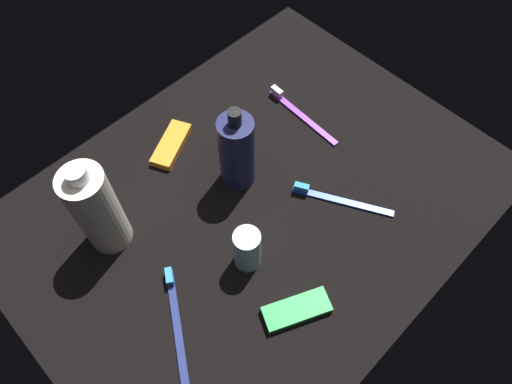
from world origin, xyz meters
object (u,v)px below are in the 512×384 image
at_px(lotion_bottle, 237,152).
at_px(deodorant_stick, 247,249).
at_px(toothbrush_blue, 337,199).
at_px(toothbrush_navy, 176,317).
at_px(snack_bar_orange, 171,145).
at_px(bodywash_bottle, 97,209).
at_px(snack_bar_green, 297,310).
at_px(toothbrush_purple, 299,112).

bearing_deg(lotion_bottle, deodorant_stick, -128.01).
xyz_separation_m(toothbrush_blue, toothbrush_navy, (-0.33, 0.04, 0.00)).
distance_m(deodorant_stick, toothbrush_blue, 0.20).
bearing_deg(snack_bar_orange, bodywash_bottle, 174.43).
bearing_deg(snack_bar_green, bodywash_bottle, 137.71).
bearing_deg(snack_bar_orange, toothbrush_navy, -154.82).
xyz_separation_m(lotion_bottle, snack_bar_green, (-0.11, -0.24, -0.07)).
relative_size(lotion_bottle, deodorant_stick, 2.04).
height_order(bodywash_bottle, snack_bar_green, bodywash_bottle).
relative_size(bodywash_bottle, toothbrush_navy, 1.25).
xyz_separation_m(toothbrush_purple, toothbrush_navy, (-0.43, -0.14, 0.00)).
height_order(toothbrush_purple, snack_bar_green, toothbrush_purple).
relative_size(lotion_bottle, toothbrush_navy, 1.13).
xyz_separation_m(toothbrush_purple, toothbrush_blue, (-0.10, -0.18, 0.00)).
distance_m(lotion_bottle, deodorant_stick, 0.17).
relative_size(deodorant_stick, snack_bar_green, 0.85).
relative_size(toothbrush_blue, toothbrush_navy, 1.03).
xyz_separation_m(lotion_bottle, snack_bar_orange, (-0.04, 0.14, -0.07)).
height_order(bodywash_bottle, toothbrush_blue, bodywash_bottle).
bearing_deg(toothbrush_navy, bodywash_bottle, 86.17).
bearing_deg(snack_bar_orange, lotion_bottle, -99.27).
distance_m(toothbrush_blue, snack_bar_green, 0.21).
bearing_deg(toothbrush_purple, snack_bar_green, -137.73).
bearing_deg(bodywash_bottle, snack_bar_orange, 21.11).
height_order(lotion_bottle, toothbrush_blue, lotion_bottle).
xyz_separation_m(deodorant_stick, toothbrush_navy, (-0.14, 0.01, -0.04)).
relative_size(lotion_bottle, snack_bar_green, 1.73).
xyz_separation_m(bodywash_bottle, snack_bar_green, (0.13, -0.31, -0.08)).
bearing_deg(lotion_bottle, toothbrush_purple, 7.10).
distance_m(lotion_bottle, toothbrush_blue, 0.19).
height_order(deodorant_stick, toothbrush_navy, deodorant_stick).
relative_size(bodywash_bottle, toothbrush_purple, 1.10).
relative_size(toothbrush_navy, snack_bar_green, 1.53).
xyz_separation_m(toothbrush_navy, snack_bar_orange, (0.20, 0.26, 0.00)).
bearing_deg(toothbrush_blue, lotion_bottle, 119.68).
bearing_deg(deodorant_stick, toothbrush_purple, 27.90).
relative_size(toothbrush_purple, toothbrush_navy, 1.13).
height_order(toothbrush_blue, toothbrush_navy, same).
distance_m(deodorant_stick, snack_bar_green, 0.12).
height_order(lotion_bottle, snack_bar_green, lotion_bottle).
relative_size(toothbrush_purple, snack_bar_orange, 1.73).
relative_size(toothbrush_blue, snack_bar_green, 1.57).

